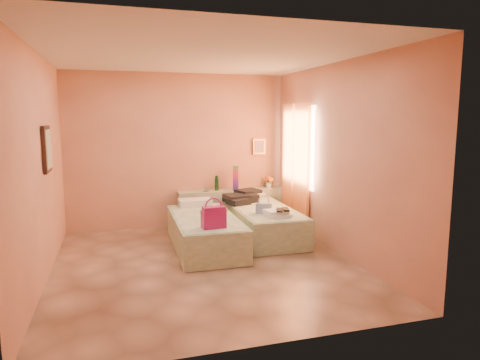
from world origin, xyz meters
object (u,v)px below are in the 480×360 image
object	(u,v)px
bed_left	(205,232)
bed_right	(263,222)
blue_handbag	(264,208)
green_book	(250,189)
magenta_handbag	(214,217)
headboard_ledge	(232,207)
flower_vase	(269,181)
water_bottle	(217,183)
towel_stack	(278,213)

from	to	relation	value
bed_left	bed_right	distance (m)	1.12
blue_handbag	green_book	bearing A→B (deg)	96.45
magenta_handbag	blue_handbag	distance (m)	1.16
headboard_ledge	bed_left	world-z (taller)	headboard_ledge
blue_handbag	magenta_handbag	bearing A→B (deg)	-130.18
bed_right	blue_handbag	bearing A→B (deg)	-107.54
magenta_handbag	bed_right	bearing A→B (deg)	38.97
headboard_ledge	magenta_handbag	bearing A→B (deg)	-111.84
flower_vase	blue_handbag	size ratio (longest dim) A/B	1.08
water_bottle	flower_vase	xyz separation A→B (m)	(1.04, 0.01, 0.00)
green_book	towel_stack	distance (m)	1.67
headboard_ledge	blue_handbag	world-z (taller)	blue_handbag
bed_left	flower_vase	xyz separation A→B (m)	(1.57, 1.41, 0.54)
headboard_ledge	bed_left	distance (m)	1.61
bed_left	towel_stack	bearing A→B (deg)	-15.96
headboard_ledge	water_bottle	distance (m)	0.54
water_bottle	blue_handbag	bearing A→B (deg)	-74.15
magenta_handbag	towel_stack	world-z (taller)	magenta_handbag
flower_vase	bed_right	bearing A→B (deg)	-114.80
green_book	flower_vase	world-z (taller)	flower_vase
headboard_ledge	blue_handbag	size ratio (longest dim) A/B	8.15
bed_left	blue_handbag	bearing A→B (deg)	-2.54
water_bottle	magenta_handbag	bearing A→B (deg)	-104.51
headboard_ledge	green_book	xyz separation A→B (m)	(0.35, -0.04, 0.34)
water_bottle	green_book	size ratio (longest dim) A/B	1.68
bed_left	towel_stack	xyz separation A→B (m)	(1.08, -0.33, 0.30)
blue_handbag	water_bottle	bearing A→B (deg)	121.54
magenta_handbag	headboard_ledge	bearing A→B (deg)	63.51
bed_left	flower_vase	world-z (taller)	flower_vase
green_book	blue_handbag	distance (m)	1.42
blue_handbag	headboard_ledge	bearing A→B (deg)	110.56
magenta_handbag	flower_vase	bearing A→B (deg)	48.47
flower_vase	magenta_handbag	xyz separation A→B (m)	(-1.59, -2.12, -0.13)
blue_handbag	flower_vase	bearing A→B (deg)	82.49
green_book	blue_handbag	xyz separation A→B (m)	(-0.23, -1.40, -0.08)
bed_right	blue_handbag	xyz separation A→B (m)	(-0.13, -0.39, 0.33)
water_bottle	flower_vase	distance (m)	1.04
green_book	blue_handbag	world-z (taller)	green_book
headboard_ledge	flower_vase	xyz separation A→B (m)	(0.75, 0.03, 0.46)
flower_vase	magenta_handbag	bearing A→B (deg)	-126.88
blue_handbag	towel_stack	world-z (taller)	blue_handbag
green_book	flower_vase	distance (m)	0.43
green_book	towel_stack	xyz separation A→B (m)	(-0.09, -1.67, -0.11)
blue_handbag	bed_left	bearing A→B (deg)	-167.89
green_book	water_bottle	bearing A→B (deg)	153.59
bed_left	flower_vase	distance (m)	2.17
green_book	magenta_handbag	distance (m)	2.37
towel_stack	bed_right	bearing A→B (deg)	90.50
bed_left	headboard_ledge	bearing A→B (deg)	60.43
flower_vase	towel_stack	distance (m)	1.82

